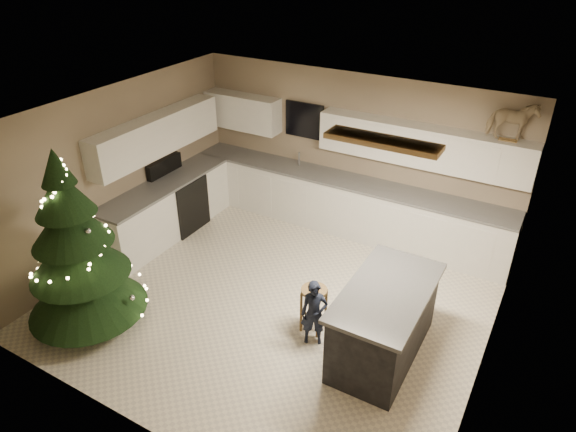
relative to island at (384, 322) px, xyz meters
The scene contains 8 objects.
ground_plane 1.73m from the island, behind, with size 5.50×5.50×0.00m, color beige.
room_shell 2.08m from the island, behind, with size 5.52×5.02×2.61m.
cabinetry 3.20m from the island, 143.40° to the left, with size 5.50×3.20×2.00m.
island is the anchor object (origin of this frame).
bar_stool 0.91m from the island, behind, with size 0.33×0.33×0.63m.
christmas_tree 3.78m from the island, 158.92° to the right, with size 1.52×1.47×2.44m.
toddler 0.84m from the island, 163.44° to the right, with size 0.33×0.21×0.89m, color black.
rocking_horse 3.21m from the island, 75.80° to the left, with size 0.67×0.46×0.54m.
Camera 1 is at (2.97, -4.83, 4.54)m, focal length 32.00 mm.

